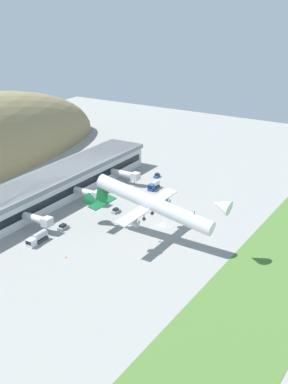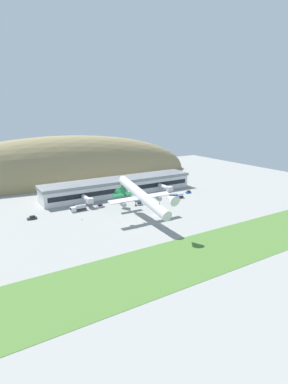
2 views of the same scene
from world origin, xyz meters
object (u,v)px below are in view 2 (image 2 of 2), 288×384
service_car_0 (188,192)px  jetway_0 (87,199)px  service_car_1 (100,206)px  service_car_3 (140,204)px  jetway_1 (131,192)px  traffic_cone_1 (180,201)px  traffic_cone_0 (82,219)px  box_truck (79,208)px  fuel_truck (178,196)px  jetway_2 (166,187)px  cargo_airplane (141,196)px  terminal_building (119,185)px  service_car_2 (32,218)px

service_car_0 → jetway_0: bearing=173.5°
service_car_1 → service_car_3: size_ratio=1.10×
jetway_1 → traffic_cone_1: jetway_1 is taller
service_car_0 → traffic_cone_0: 76.64m
service_car_3 → box_truck: size_ratio=0.45×
service_car_0 → service_car_1: 60.36m
traffic_cone_0 → fuel_truck: bearing=5.5°
service_car_0 → box_truck: box_truck is taller
jetway_2 → fuel_truck: bearing=-87.6°
service_car_1 → jetway_1: bearing=14.3°
jetway_2 → traffic_cone_1: size_ratio=22.30×
jetway_2 → traffic_cone_1: 18.79m
jetway_1 → cargo_airplane: 37.64m
service_car_1 → fuel_truck: fuel_truck is taller
jetway_0 → jetway_1: same height
cargo_airplane → fuel_truck: bearing=28.8°
box_truck → traffic_cone_1: box_truck is taller
service_car_0 → jetway_2: bearing=153.3°
terminal_building → traffic_cone_1: size_ratio=170.15×
service_car_2 → box_truck: (23.67, 0.55, 0.84)m
fuel_truck → jetway_2: bearing=92.4°
traffic_cone_0 → jetway_2: bearing=16.6°
cargo_airplane → service_car_3: size_ratio=13.63×
cargo_airplane → jetway_2: bearing=41.5°
terminal_building → service_car_3: bearing=-92.7°
terminal_building → box_truck: (-33.90, -19.67, -4.12)m
traffic_cone_0 → traffic_cone_1: (60.19, 0.35, 0.00)m
cargo_airplane → service_car_1: (-9.20, 28.52, -11.23)m
service_car_0 → traffic_cone_1: service_car_0 is taller
service_car_3 → traffic_cone_0: 36.32m
service_car_0 → traffic_cone_1: 19.39m
service_car_3 → traffic_cone_1: bearing=-13.2°
service_car_2 → service_car_3: (56.25, -7.36, -0.01)m
cargo_airplane → traffic_cone_1: cargo_airplane is taller
terminal_building → cargo_airplane: cargo_airplane is taller
jetway_2 → cargo_airplane: 51.29m
traffic_cone_1 → jetway_1: bearing=139.6°
traffic_cone_0 → jetway_1: bearing=26.9°
terminal_building → traffic_cone_1: terminal_building is taller
traffic_cone_0 → service_car_2: bearing=146.7°
cargo_airplane → traffic_cone_1: 40.50m
jetway_1 → service_car_1: jetway_1 is taller
jetway_2 → service_car_3: (-26.68, -12.54, -3.32)m
cargo_airplane → service_car_2: cargo_airplane is taller
service_car_2 → service_car_3: bearing=-7.5°
service_car_3 → traffic_cone_1: (24.39, -5.74, -0.39)m
traffic_cone_1 → service_car_0: bearing=36.9°
jetway_1 → traffic_cone_0: bearing=-153.1°
service_car_1 → service_car_2: 35.81m
jetway_2 → service_car_3: jetway_2 is taller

